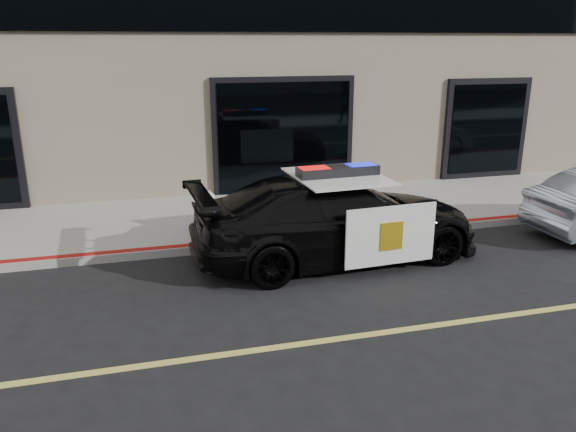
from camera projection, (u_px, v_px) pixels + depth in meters
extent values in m
plane|color=black|center=(481.00, 319.00, 7.71)|extent=(120.00, 120.00, 0.00)
cube|color=gray|center=(347.00, 209.00, 12.53)|extent=(60.00, 3.50, 0.15)
imported|color=black|center=(337.00, 218.00, 9.70)|extent=(2.63, 5.28, 1.46)
cube|color=white|center=(391.00, 236.00, 8.90)|extent=(1.56, 0.13, 0.98)
cube|color=white|center=(339.00, 201.00, 10.80)|extent=(1.56, 0.13, 0.98)
cube|color=white|center=(338.00, 176.00, 9.47)|extent=(1.56, 1.84, 0.02)
cube|color=gold|center=(392.00, 236.00, 8.87)|extent=(0.39, 0.03, 0.46)
cube|color=black|center=(338.00, 171.00, 9.45)|extent=(1.42, 0.45, 0.17)
cube|color=red|center=(314.00, 172.00, 9.32)|extent=(0.51, 0.34, 0.16)
cube|color=#0C19CC|center=(361.00, 169.00, 9.57)|extent=(0.51, 0.34, 0.16)
cylinder|color=silver|center=(210.00, 230.00, 10.77)|extent=(0.37, 0.37, 0.08)
cylinder|color=silver|center=(210.00, 215.00, 10.69)|extent=(0.27, 0.27, 0.51)
cylinder|color=silver|center=(209.00, 201.00, 10.60)|extent=(0.32, 0.32, 0.06)
sphere|color=silver|center=(209.00, 198.00, 10.59)|extent=(0.24, 0.24, 0.24)
cylinder|color=silver|center=(209.00, 193.00, 10.56)|extent=(0.07, 0.07, 0.07)
cylinder|color=silver|center=(208.00, 209.00, 10.83)|extent=(0.13, 0.12, 0.13)
cylinder|color=silver|center=(211.00, 214.00, 10.50)|extent=(0.13, 0.12, 0.13)
cylinder|color=silver|center=(211.00, 218.00, 10.50)|extent=(0.17, 0.14, 0.17)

